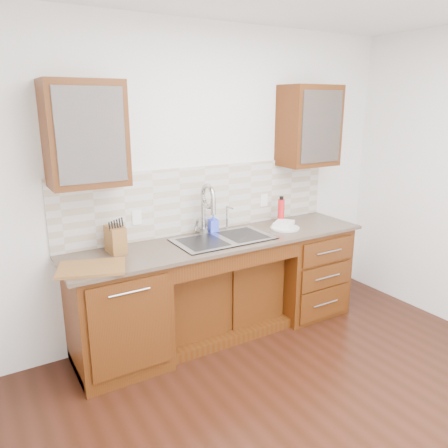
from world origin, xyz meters
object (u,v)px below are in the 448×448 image
cutting_board (92,268)px  knife_block (116,240)px  soap_bottle (213,223)px  plate (285,228)px  water_bottle (281,211)px

cutting_board → knife_block: bearing=45.3°
soap_bottle → plate: bearing=-12.7°
water_bottle → knife_block: 1.63m
water_bottle → plate: water_bottle is taller
soap_bottle → plate: soap_bottle is taller
soap_bottle → cutting_board: soap_bottle is taller
soap_bottle → knife_block: bearing=-165.9°
knife_block → cutting_board: (-0.26, -0.26, -0.09)m
soap_bottle → water_bottle: size_ratio=0.74×
cutting_board → plate: bearing=3.4°
knife_block → cutting_board: size_ratio=0.46×
water_bottle → plate: bearing=-116.1°
cutting_board → water_bottle: bearing=8.3°
soap_bottle → cutting_board: size_ratio=0.38×
soap_bottle → cutting_board: 1.24m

